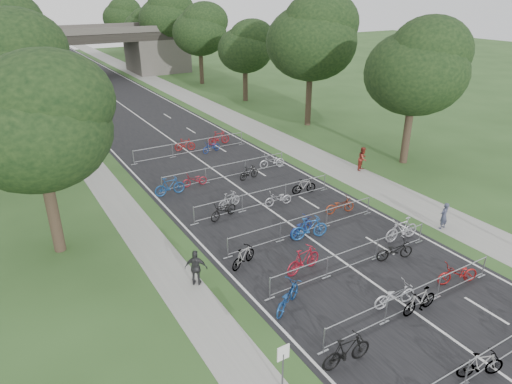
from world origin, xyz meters
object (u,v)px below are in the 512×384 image
at_px(overpass_bridge, 80,53).
at_px(bike_1, 481,365).
at_px(pedestrian_a, 444,216).
at_px(pedestrian_c, 196,268).
at_px(park_sign, 283,360).
at_px(pedestrian_b, 363,159).

bearing_deg(overpass_bridge, bike_1, -90.69).
bearing_deg(pedestrian_a, overpass_bridge, -88.07).
xyz_separation_m(overpass_bridge, bike_1, (-0.78, -64.99, -3.02)).
height_order(bike_1, pedestrian_c, pedestrian_c).
height_order(bike_1, pedestrian_a, pedestrian_a).
distance_m(park_sign, pedestrian_b, 20.88).
distance_m(overpass_bridge, pedestrian_b, 49.53).
relative_size(bike_1, pedestrian_c, 1.00).
bearing_deg(pedestrian_b, overpass_bridge, 76.45).
bearing_deg(park_sign, bike_1, -26.40).
height_order(park_sign, pedestrian_b, park_sign).
bearing_deg(park_sign, pedestrian_a, 18.56).
bearing_deg(pedestrian_b, park_sign, -164.31).
relative_size(park_sign, pedestrian_a, 1.19).
xyz_separation_m(pedestrian_b, pedestrian_c, (-16.00, -6.63, -0.00)).
distance_m(park_sign, pedestrian_a, 14.41).
xyz_separation_m(bike_1, pedestrian_c, (-6.02, 9.76, 0.34)).
distance_m(overpass_bridge, park_sign, 62.41).
bearing_deg(pedestrian_c, park_sign, 124.09).
bearing_deg(pedestrian_a, park_sign, 13.68).
bearing_deg(park_sign, overpass_bridge, 83.74).
xyz_separation_m(pedestrian_a, pedestrian_b, (2.34, 8.82, 0.10)).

